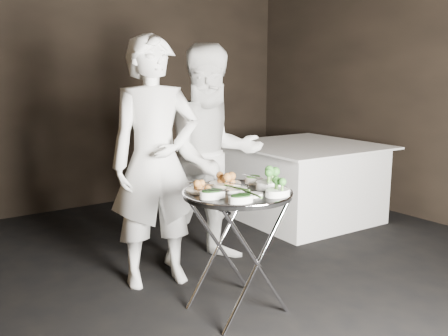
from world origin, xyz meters
TOP-DOWN VIEW (x-y plane):
  - wall_back at (0.00, 3.52)m, footprint 6.00×0.05m
  - tray_stand at (0.08, 0.33)m, footprint 0.55×0.46m
  - serving_tray at (0.08, 0.33)m, footprint 0.71×0.71m
  - potato_plate_a at (-0.11, 0.48)m, footprint 0.18×0.18m
  - potato_plate_b at (0.13, 0.53)m, footprint 0.22×0.22m
  - greens_bowl at (0.33, 0.47)m, footprint 0.12×0.12m
  - asparagus_plate_a at (0.09, 0.35)m, footprint 0.19×0.13m
  - asparagus_plate_b at (0.07, 0.19)m, footprint 0.20×0.13m
  - spinach_bowl_a at (-0.13, 0.30)m, footprint 0.18×0.14m
  - spinach_bowl_b at (-0.06, 0.11)m, footprint 0.17×0.13m
  - broccoli_bowl_a at (0.31, 0.29)m, footprint 0.20×0.15m
  - broccoli_bowl_b at (0.22, 0.10)m, footprint 0.17×0.13m
  - serving_utensils at (0.10, 0.40)m, footprint 0.58×0.42m
  - waiter_left at (-0.12, 1.06)m, footprint 0.75×0.58m
  - waiter_right at (0.46, 1.16)m, footprint 0.99×0.84m
  - dining_table at (1.95, 1.63)m, footprint 1.43×1.43m

SIDE VIEW (x-z plane):
  - dining_table at x=1.95m, z-range 0.00..0.82m
  - tray_stand at x=0.08m, z-range 0.05..0.85m
  - serving_tray at x=0.08m, z-range 0.79..0.83m
  - asparagus_plate_a at x=0.09m, z-range 0.81..0.85m
  - asparagus_plate_b at x=0.07m, z-range 0.81..0.85m
  - potato_plate_a at x=-0.11m, z-range 0.81..0.88m
  - spinach_bowl_b at x=-0.06m, z-range 0.81..0.88m
  - spinach_bowl_a at x=-0.13m, z-range 0.81..0.88m
  - greens_bowl at x=0.33m, z-range 0.81..0.88m
  - broccoli_bowl_b at x=0.22m, z-range 0.81..0.88m
  - potato_plate_b at x=0.13m, z-range 0.81..0.89m
  - broccoli_bowl_a at x=0.31m, z-range 0.81..0.90m
  - serving_utensils at x=0.10m, z-range 0.86..0.87m
  - waiter_right at x=0.46m, z-range 0.00..1.80m
  - waiter_left at x=-0.12m, z-range 0.00..1.84m
  - wall_back at x=0.00m, z-range 0.00..3.00m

